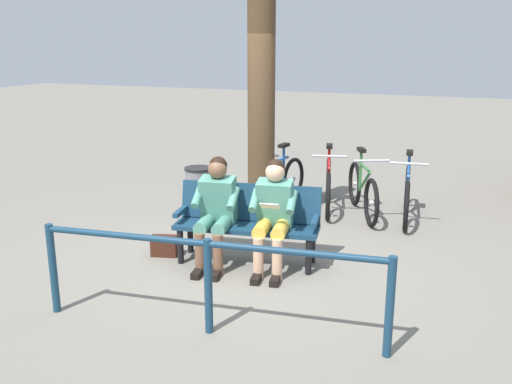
# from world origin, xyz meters

# --- Properties ---
(ground_plane) EXTENTS (40.00, 40.00, 0.00)m
(ground_plane) POSITION_xyz_m (0.00, 0.00, 0.00)
(ground_plane) COLOR slate
(bench) EXTENTS (1.65, 0.70, 0.87)m
(bench) POSITION_xyz_m (-0.01, -0.03, 0.51)
(bench) COLOR navy
(bench) RESTS_ON ground
(person_reading) EXTENTS (0.53, 0.80, 1.20)m
(person_reading) POSITION_xyz_m (-0.35, 0.09, 0.66)
(person_reading) COLOR #4C8C7A
(person_reading) RESTS_ON ground
(person_companion) EXTENTS (0.53, 0.80, 1.20)m
(person_companion) POSITION_xyz_m (0.29, 0.18, 0.66)
(person_companion) COLOR #4C8C7A
(person_companion) RESTS_ON ground
(handbag) EXTENTS (0.33, 0.21, 0.24)m
(handbag) POSITION_xyz_m (0.95, 0.19, 0.12)
(handbag) COLOR #3F1E14
(handbag) RESTS_ON ground
(tree_trunk) EXTENTS (0.36, 0.36, 3.51)m
(tree_trunk) POSITION_xyz_m (0.32, -1.34, 1.76)
(tree_trunk) COLOR #4C3823
(tree_trunk) RESTS_ON ground
(litter_bin) EXTENTS (0.37, 0.37, 0.78)m
(litter_bin) POSITION_xyz_m (1.11, -1.04, 0.39)
(litter_bin) COLOR slate
(litter_bin) RESTS_ON ground
(bicycle_blue) EXTENTS (0.48, 1.68, 0.94)m
(bicycle_blue) POSITION_xyz_m (-1.51, -2.21, 0.36)
(bicycle_blue) COLOR black
(bicycle_blue) RESTS_ON ground
(bicycle_orange) EXTENTS (0.75, 1.57, 0.94)m
(bicycle_orange) POSITION_xyz_m (-0.90, -2.18, 0.36)
(bicycle_orange) COLOR black
(bicycle_orange) RESTS_ON ground
(bicycle_red) EXTENTS (0.56, 1.65, 0.94)m
(bicycle_red) POSITION_xyz_m (-0.38, -2.29, 0.36)
(bicycle_red) COLOR black
(bicycle_red) RESTS_ON ground
(bicycle_purple) EXTENTS (0.49, 1.66, 0.94)m
(bicycle_purple) POSITION_xyz_m (0.34, -2.11, 0.36)
(bicycle_purple) COLOR black
(bicycle_purple) RESTS_ON ground
(railing_fence) EXTENTS (3.04, 0.37, 0.85)m
(railing_fence) POSITION_xyz_m (-0.29, 1.61, 0.59)
(railing_fence) COLOR navy
(railing_fence) RESTS_ON ground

